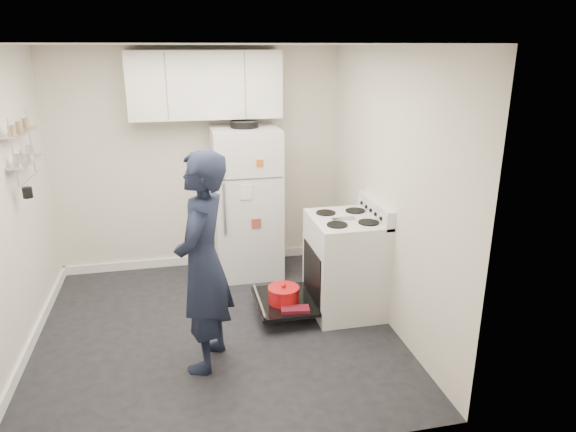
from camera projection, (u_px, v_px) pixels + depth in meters
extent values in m
cube|color=black|center=(216.00, 330.00, 4.72)|extent=(3.20, 3.20, 0.01)
cube|color=white|center=(202.00, 44.00, 3.93)|extent=(3.20, 3.20, 0.01)
cube|color=beige|center=(199.00, 161.00, 5.81)|extent=(3.20, 0.01, 2.50)
cube|color=beige|center=(231.00, 281.00, 2.84)|extent=(3.20, 0.01, 2.50)
cube|color=beige|center=(3.00, 213.00, 4.00)|extent=(0.01, 3.20, 2.50)
cube|color=beige|center=(387.00, 189.00, 4.66)|extent=(0.01, 3.20, 2.50)
cube|color=white|center=(30.00, 346.00, 4.38)|extent=(0.03, 3.20, 0.10)
cube|color=white|center=(205.00, 259.00, 6.17)|extent=(3.20, 0.03, 0.10)
cube|color=silver|center=(345.00, 266.00, 4.98)|extent=(0.65, 0.76, 0.92)
cube|color=black|center=(338.00, 272.00, 4.98)|extent=(0.53, 0.60, 0.52)
cube|color=orange|center=(364.00, 270.00, 5.04)|extent=(0.02, 0.56, 0.46)
cylinder|color=black|center=(342.00, 288.00, 5.05)|extent=(0.34, 0.34, 0.02)
cube|color=silver|center=(375.00, 210.00, 4.86)|extent=(0.08, 0.76, 0.18)
cube|color=silver|center=(346.00, 220.00, 4.83)|extent=(0.65, 0.76, 0.03)
cube|color=#B2B2B7|center=(343.00, 218.00, 4.76)|extent=(0.22, 0.03, 0.01)
cube|color=black|center=(284.00, 301.00, 4.95)|extent=(0.55, 0.70, 0.03)
cylinder|color=#B2B2B7|center=(259.00, 300.00, 4.89)|extent=(0.02, 0.66, 0.02)
cylinder|color=red|center=(284.00, 296.00, 4.88)|extent=(0.29, 0.29, 0.13)
cylinder|color=red|center=(284.00, 288.00, 4.86)|extent=(0.30, 0.30, 0.02)
sphere|color=red|center=(284.00, 286.00, 4.85)|extent=(0.04, 0.04, 0.04)
cube|color=maroon|center=(295.00, 309.00, 4.72)|extent=(0.27, 0.16, 0.04)
cube|color=maroon|center=(285.00, 288.00, 5.15)|extent=(0.28, 0.19, 0.04)
cube|color=silver|center=(246.00, 202.00, 5.72)|extent=(0.72, 0.70, 1.66)
cube|color=#4C4C4C|center=(250.00, 179.00, 5.28)|extent=(0.68, 0.01, 0.01)
cube|color=#B2B2B7|center=(223.00, 169.00, 5.16)|extent=(0.03, 0.03, 0.20)
cube|color=#B2B2B7|center=(224.00, 209.00, 5.30)|extent=(0.03, 0.03, 0.55)
cylinder|color=black|center=(244.00, 124.00, 5.44)|extent=(0.30, 0.30, 0.07)
cube|color=#D75619|center=(260.00, 163.00, 5.24)|extent=(0.07, 0.01, 0.07)
cube|color=white|center=(246.00, 192.00, 5.30)|extent=(0.12, 0.01, 0.16)
cube|color=#9D3E2C|center=(256.00, 223.00, 5.44)|extent=(0.10, 0.01, 0.10)
cube|color=silver|center=(205.00, 85.00, 5.41)|extent=(1.60, 0.33, 0.70)
cube|color=#B2B2B7|center=(20.00, 132.00, 4.30)|extent=(0.14, 0.60, 0.02)
cube|color=#B2B2B7|center=(25.00, 161.00, 4.38)|extent=(0.14, 0.60, 0.02)
cylinder|color=black|center=(28.00, 193.00, 4.30)|extent=(0.08, 0.08, 0.09)
imported|color=black|center=(203.00, 263.00, 3.97)|extent=(0.63, 0.75, 1.77)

